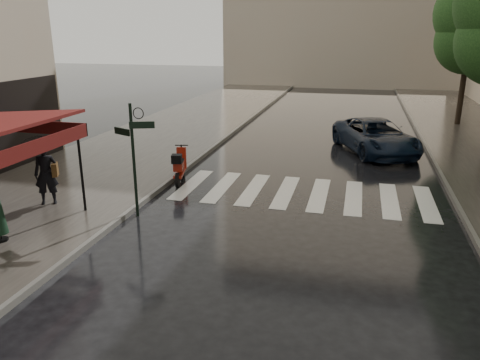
% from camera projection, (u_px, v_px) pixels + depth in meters
% --- Properties ---
extents(ground, '(120.00, 120.00, 0.00)m').
position_uv_depth(ground, '(126.00, 273.00, 9.84)').
color(ground, black).
rests_on(ground, ground).
extents(sidewalk_near, '(6.00, 60.00, 0.12)m').
position_uv_depth(sidewalk_near, '(159.00, 138.00, 21.96)').
color(sidewalk_near, '#38332D').
rests_on(sidewalk_near, ground).
extents(curb_near, '(0.12, 60.00, 0.16)m').
position_uv_depth(curb_near, '(221.00, 142.00, 21.24)').
color(curb_near, '#595651').
rests_on(curb_near, ground).
extents(curb_far, '(0.12, 60.00, 0.16)m').
position_uv_depth(curb_far, '(429.00, 154.00, 19.16)').
color(curb_far, '#595651').
rests_on(curb_far, ground).
extents(crosswalk, '(7.85, 3.20, 0.01)m').
position_uv_depth(crosswalk, '(302.00, 193.00, 14.69)').
color(crosswalk, silver).
rests_on(crosswalk, ground).
extents(signpost, '(1.17, 0.29, 3.10)m').
position_uv_depth(signpost, '(133.00, 151.00, 12.34)').
color(signpost, black).
rests_on(signpost, ground).
extents(tree_far, '(3.80, 3.80, 8.16)m').
position_uv_depth(tree_far, '(472.00, 19.00, 23.47)').
color(tree_far, black).
rests_on(tree_far, sidewalk_far).
extents(pedestrian_with_umbrella, '(1.41, 1.42, 2.51)m').
position_uv_depth(pedestrian_with_umbrella, '(43.00, 147.00, 12.98)').
color(pedestrian_with_umbrella, black).
rests_on(pedestrian_with_umbrella, sidewalk_near).
extents(scooter, '(0.68, 1.70, 1.13)m').
position_uv_depth(scooter, '(180.00, 167.00, 15.65)').
color(scooter, black).
rests_on(scooter, ground).
extents(parked_car, '(4.01, 5.47, 1.38)m').
position_uv_depth(parked_car, '(376.00, 136.00, 19.44)').
color(parked_car, black).
rests_on(parked_car, ground).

